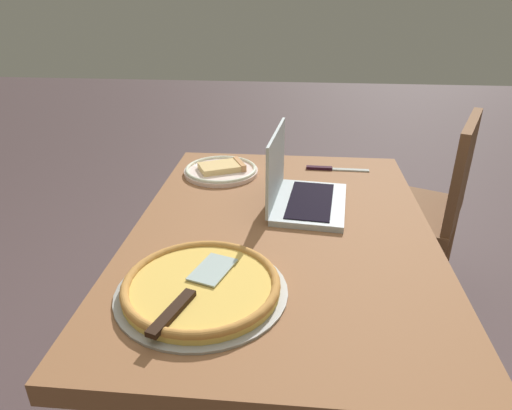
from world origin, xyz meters
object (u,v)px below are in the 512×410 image
(dining_table, at_px, (281,254))
(pizza_plate, at_px, (221,170))
(table_knife, at_px, (331,169))
(pizza_tray, at_px, (201,286))
(laptop, at_px, (298,190))
(chair_near, at_px, (423,200))

(dining_table, height_order, pizza_plate, pizza_plate)
(pizza_plate, height_order, table_knife, pizza_plate)
(pizza_tray, distance_m, table_knife, 0.81)
(laptop, bearing_deg, dining_table, -16.01)
(dining_table, distance_m, pizza_plate, 0.45)
(pizza_plate, relative_size, pizza_tray, 0.69)
(dining_table, xyz_separation_m, table_knife, (-0.44, 0.16, 0.09))
(dining_table, bearing_deg, chair_near, 142.28)
(dining_table, xyz_separation_m, pizza_plate, (-0.37, -0.23, 0.10))
(laptop, xyz_separation_m, table_knife, (-0.30, 0.11, -0.04))
(table_knife, distance_m, chair_near, 0.59)
(pizza_tray, bearing_deg, table_knife, 157.10)
(pizza_tray, relative_size, table_knife, 1.67)
(pizza_plate, relative_size, table_knife, 1.16)
(pizza_tray, xyz_separation_m, chair_near, (-1.06, 0.75, -0.27))
(dining_table, height_order, chair_near, chair_near)
(laptop, height_order, chair_near, laptop)
(pizza_plate, distance_m, table_knife, 0.39)
(pizza_plate, bearing_deg, laptop, 49.23)
(chair_near, bearing_deg, dining_table, -37.72)
(laptop, height_order, pizza_tray, laptop)
(pizza_tray, xyz_separation_m, table_knife, (-0.75, 0.32, -0.01))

